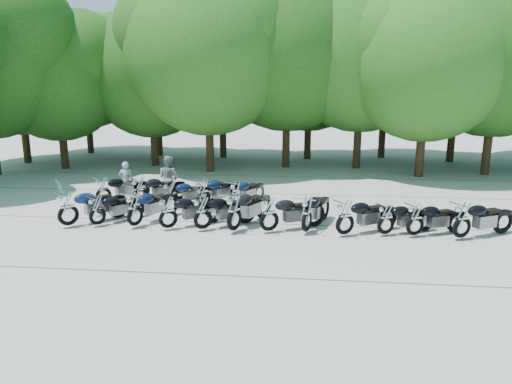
# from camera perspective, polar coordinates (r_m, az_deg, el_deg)

# --- Properties ---
(ground) EXTENTS (90.00, 90.00, 0.00)m
(ground) POSITION_cam_1_polar(r_m,az_deg,el_deg) (14.16, -0.64, -5.69)
(ground) COLOR #9C968C
(ground) RESTS_ON ground
(tree_0) EXTENTS (7.50, 7.50, 9.21)m
(tree_0) POSITION_cam_1_polar(r_m,az_deg,el_deg) (31.33, -27.61, 13.18)
(tree_0) COLOR #3A2614
(tree_0) RESTS_ON ground
(tree_1) EXTENTS (6.97, 6.97, 8.55)m
(tree_1) POSITION_cam_1_polar(r_m,az_deg,el_deg) (28.08, -23.60, 12.96)
(tree_1) COLOR #3A2614
(tree_1) RESTS_ON ground
(tree_2) EXTENTS (7.31, 7.31, 8.97)m
(tree_2) POSITION_cam_1_polar(r_m,az_deg,el_deg) (27.63, -13.01, 14.22)
(tree_2) COLOR #3A2614
(tree_2) RESTS_ON ground
(tree_3) EXTENTS (8.70, 8.70, 10.67)m
(tree_3) POSITION_cam_1_polar(r_m,az_deg,el_deg) (25.16, -6.04, 16.93)
(tree_3) COLOR #3A2614
(tree_3) RESTS_ON ground
(tree_4) EXTENTS (9.13, 9.13, 11.20)m
(tree_4) POSITION_cam_1_polar(r_m,az_deg,el_deg) (26.52, 3.95, 17.44)
(tree_4) COLOR #3A2614
(tree_4) RESTS_ON ground
(tree_5) EXTENTS (9.04, 9.04, 11.10)m
(tree_5) POSITION_cam_1_polar(r_m,az_deg,el_deg) (26.79, 13.11, 16.97)
(tree_5) COLOR #3A2614
(tree_5) RESTS_ON ground
(tree_6) EXTENTS (8.00, 8.00, 9.82)m
(tree_6) POSITION_cam_1_polar(r_m,az_deg,el_deg) (24.91, 20.65, 15.08)
(tree_6) COLOR #3A2614
(tree_6) RESTS_ON ground
(tree_7) EXTENTS (8.79, 8.79, 10.79)m
(tree_7) POSITION_cam_1_polar(r_m,az_deg,el_deg) (26.97, 28.03, 15.43)
(tree_7) COLOR #3A2614
(tree_7) RESTS_ON ground
(tree_9) EXTENTS (7.59, 7.59, 9.32)m
(tree_9) POSITION_cam_1_polar(r_m,az_deg,el_deg) (34.42, -20.62, 13.75)
(tree_9) COLOR #3A2614
(tree_9) RESTS_ON ground
(tree_10) EXTENTS (7.78, 7.78, 9.55)m
(tree_10) POSITION_cam_1_polar(r_m,az_deg,el_deg) (31.88, -12.41, 14.64)
(tree_10) COLOR #3A2614
(tree_10) RESTS_ON ground
(tree_11) EXTENTS (7.56, 7.56, 9.28)m
(tree_11) POSITION_cam_1_polar(r_m,az_deg,el_deg) (30.24, -4.28, 14.70)
(tree_11) COLOR #3A2614
(tree_11) RESTS_ON ground
(tree_12) EXTENTS (7.88, 7.88, 9.67)m
(tree_12) POSITION_cam_1_polar(r_m,az_deg,el_deg) (29.82, 6.69, 15.12)
(tree_12) COLOR #3A2614
(tree_12) RESTS_ON ground
(tree_13) EXTENTS (8.31, 8.31, 10.20)m
(tree_13) POSITION_cam_1_polar(r_m,az_deg,el_deg) (31.27, 16.01, 15.19)
(tree_13) COLOR #3A2614
(tree_13) RESTS_ON ground
(tree_14) EXTENTS (8.02, 8.02, 9.84)m
(tree_14) POSITION_cam_1_polar(r_m,az_deg,el_deg) (30.83, 23.98, 14.25)
(tree_14) COLOR #3A2614
(tree_14) RESTS_ON ground
(motorcycle_0) EXTENTS (2.18, 2.29, 1.37)m
(motorcycle_0) POSITION_cam_1_polar(r_m,az_deg,el_deg) (16.21, -22.49, -1.76)
(motorcycle_0) COLOR #0E183F
(motorcycle_0) RESTS_ON ground
(motorcycle_1) EXTENTS (1.76, 2.05, 1.18)m
(motorcycle_1) POSITION_cam_1_polar(r_m,az_deg,el_deg) (16.00, -19.25, -2.04)
(motorcycle_1) COLOR black
(motorcycle_1) RESTS_ON ground
(motorcycle_2) EXTENTS (1.66, 2.42, 1.33)m
(motorcycle_2) POSITION_cam_1_polar(r_m,az_deg,el_deg) (15.48, -14.94, -1.95)
(motorcycle_2) COLOR #0B1434
(motorcycle_2) RESTS_ON ground
(motorcycle_3) EXTENTS (2.18, 1.87, 1.25)m
(motorcycle_3) POSITION_cam_1_polar(r_m,az_deg,el_deg) (14.99, -10.95, -2.37)
(motorcycle_3) COLOR black
(motorcycle_3) RESTS_ON ground
(motorcycle_4) EXTENTS (2.19, 1.94, 1.28)m
(motorcycle_4) POSITION_cam_1_polar(r_m,az_deg,el_deg) (14.72, -6.67, -2.46)
(motorcycle_4) COLOR black
(motorcycle_4) RESTS_ON ground
(motorcycle_5) EXTENTS (1.79, 2.62, 1.44)m
(motorcycle_5) POSITION_cam_1_polar(r_m,az_deg,el_deg) (14.45, -2.75, -2.35)
(motorcycle_5) COLOR black
(motorcycle_5) RESTS_ON ground
(motorcycle_6) EXTENTS (2.36, 1.76, 1.31)m
(motorcycle_6) POSITION_cam_1_polar(r_m,az_deg,el_deg) (14.41, 1.67, -2.64)
(motorcycle_6) COLOR black
(motorcycle_6) RESTS_ON ground
(motorcycle_7) EXTENTS (1.53, 2.52, 1.36)m
(motorcycle_7) POSITION_cam_1_polar(r_m,az_deg,el_deg) (14.42, 6.38, -2.59)
(motorcycle_7) COLOR black
(motorcycle_7) RESTS_ON ground
(motorcycle_8) EXTENTS (2.34, 1.80, 1.30)m
(motorcycle_8) POSITION_cam_1_polar(r_m,az_deg,el_deg) (14.33, 11.10, -2.98)
(motorcycle_8) COLOR black
(motorcycle_8) RESTS_ON ground
(motorcycle_9) EXTENTS (2.14, 1.45, 1.17)m
(motorcycle_9) POSITION_cam_1_polar(r_m,az_deg,el_deg) (14.69, 15.95, -3.12)
(motorcycle_9) COLOR black
(motorcycle_9) RESTS_ON ground
(motorcycle_10) EXTENTS (2.22, 1.44, 1.21)m
(motorcycle_10) POSITION_cam_1_polar(r_m,az_deg,el_deg) (14.84, 19.32, -3.12)
(motorcycle_10) COLOR black
(motorcycle_10) RESTS_ON ground
(motorcycle_11) EXTENTS (2.41, 1.70, 1.32)m
(motorcycle_11) POSITION_cam_1_polar(r_m,az_deg,el_deg) (15.08, 24.40, -3.08)
(motorcycle_11) COLOR black
(motorcycle_11) RESTS_ON ground
(motorcycle_12) EXTENTS (2.05, 2.09, 1.27)m
(motorcycle_12) POSITION_cam_1_polar(r_m,az_deg,el_deg) (18.79, -18.57, 0.30)
(motorcycle_12) COLOR black
(motorcycle_12) RESTS_ON ground
(motorcycle_13) EXTENTS (2.18, 2.11, 1.31)m
(motorcycle_13) POSITION_cam_1_polar(r_m,az_deg,el_deg) (18.20, -14.29, 0.25)
(motorcycle_13) COLOR black
(motorcycle_13) RESTS_ON ground
(motorcycle_14) EXTENTS (2.09, 1.74, 1.19)m
(motorcycle_14) POSITION_cam_1_polar(r_m,az_deg,el_deg) (17.59, -10.58, -0.20)
(motorcycle_14) COLOR #0D153A
(motorcycle_14) RESTS_ON ground
(motorcycle_15) EXTENTS (2.02, 2.28, 1.33)m
(motorcycle_15) POSITION_cam_1_polar(r_m,az_deg,el_deg) (17.39, -6.64, 0.01)
(motorcycle_15) COLOR black
(motorcycle_15) RESTS_ON ground
(motorcycle_16) EXTENTS (1.61, 2.28, 1.25)m
(motorcycle_16) POSITION_cam_1_polar(r_m,az_deg,el_deg) (17.15, -2.57, -0.22)
(motorcycle_16) COLOR #0B1534
(motorcycle_16) RESTS_ON ground
(rider_0) EXTENTS (0.63, 0.46, 1.61)m
(rider_0) POSITION_cam_1_polar(r_m,az_deg,el_deg) (19.35, -15.92, 1.34)
(rider_0) COLOR #9F9FA2
(rider_0) RESTS_ON ground
(rider_1) EXTENTS (1.09, 0.98, 1.85)m
(rider_1) POSITION_cam_1_polar(r_m,az_deg,el_deg) (18.93, -10.88, 1.72)
(rider_1) COLOR gray
(rider_1) RESTS_ON ground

